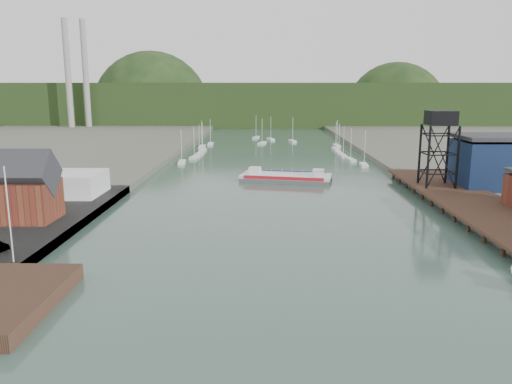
{
  "coord_description": "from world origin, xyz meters",
  "views": [
    {
      "loc": [
        -1.89,
        -48.14,
        22.63
      ],
      "look_at": [
        -3.52,
        41.64,
        4.0
      ],
      "focal_mm": 35.0,
      "sensor_mm": 36.0,
      "label": 1
    }
  ],
  "objects": [
    {
      "name": "smokestacks",
      "position": [
        -106.0,
        232.5,
        30.0
      ],
      "size": [
        11.2,
        8.2,
        60.0
      ],
      "color": "gray",
      "rests_on": "ground"
    },
    {
      "name": "white_shed",
      "position": [
        -44.0,
        50.0,
        3.85
      ],
      "size": [
        18.0,
        12.0,
        4.5
      ],
      "primitive_type": "cube",
      "color": "silver",
      "rests_on": "west_quay"
    },
    {
      "name": "blue_shed",
      "position": [
        50.0,
        60.0,
        7.06
      ],
      "size": [
        20.5,
        14.5,
        11.3
      ],
      "color": "#0D1B3D",
      "rests_on": "east_land"
    },
    {
      "name": "distant_hills",
      "position": [
        -3.98,
        301.35,
        10.38
      ],
      "size": [
        500.0,
        120.0,
        80.0
      ],
      "color": "black",
      "rests_on": "ground"
    },
    {
      "name": "lift_tower",
      "position": [
        35.0,
        58.0,
        15.65
      ],
      "size": [
        6.5,
        6.5,
        16.0
      ],
      "color": "black",
      "rests_on": "east_pier"
    },
    {
      "name": "marina_sailboats",
      "position": [
        0.08,
        138.46,
        0.35
      ],
      "size": [
        57.71,
        92.65,
        0.9
      ],
      "color": "silver",
      "rests_on": "ground"
    },
    {
      "name": "flagpole",
      "position": [
        -33.0,
        10.0,
        7.6
      ],
      "size": [
        0.16,
        0.16,
        12.0
      ],
      "primitive_type": "cylinder",
      "color": "silver",
      "rests_on": "west_quay"
    },
    {
      "name": "east_pier",
      "position": [
        37.0,
        45.0,
        1.9
      ],
      "size": [
        14.0,
        70.0,
        2.45
      ],
      "color": "black",
      "rests_on": "ground"
    },
    {
      "name": "ground",
      "position": [
        0.0,
        0.0,
        0.0
      ],
      "size": [
        600.0,
        600.0,
        0.0
      ],
      "primitive_type": "plane",
      "color": "#2E493E",
      "rests_on": "ground"
    },
    {
      "name": "west_stage",
      "position": [
        -29.0,
        0.0,
        0.9
      ],
      "size": [
        10.0,
        18.0,
        1.8
      ],
      "primitive_type": "cube",
      "color": "black",
      "rests_on": "ground"
    },
    {
      "name": "harbor_building",
      "position": [
        -42.0,
        30.0,
        6.09
      ],
      "size": [
        12.2,
        8.2,
        8.9
      ],
      "color": "#581F19",
      "rests_on": "west_quay"
    },
    {
      "name": "chain_ferry",
      "position": [
        3.4,
        74.89,
        0.92
      ],
      "size": [
        23.64,
        13.18,
        3.21
      ],
      "rotation": [
        0.0,
        0.0,
        -0.2
      ],
      "color": "#525355",
      "rests_on": "ground"
    },
    {
      "name": "west_quay",
      "position": [
        -40.0,
        20.0,
        0.8
      ],
      "size": [
        16.0,
        80.0,
        1.6
      ],
      "primitive_type": "cube",
      "color": "slate",
      "rests_on": "ground"
    }
  ]
}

